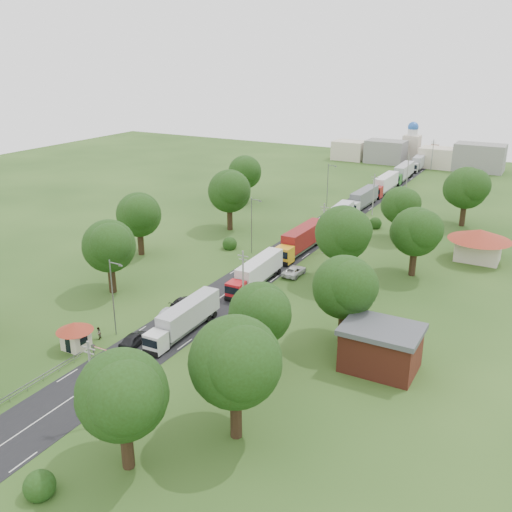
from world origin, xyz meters
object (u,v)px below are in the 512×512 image
Objects in this scene: info_sign at (349,217)px; car_lane_front at (134,339)px; pedestrian_near at (121,368)px; boom_barrier at (113,353)px; guard_booth at (75,332)px; car_lane_mid at (170,313)px; truck_0 at (185,318)px.

info_sign is 0.88× the size of car_lane_front.
car_lane_front is at bearing -96.97° from info_sign.
pedestrian_near is at bearing 111.64° from car_lane_front.
info_sign reaches higher than pedestrian_near.
info_sign is at bearing 83.76° from boom_barrier.
car_lane_mid is (4.95, 12.00, -1.44)m from guard_booth.
car_lane_mid is 2.71× the size of pedestrian_near.
guard_booth is at bearing -133.40° from truck_0.
car_lane_front is 2.90× the size of pedestrian_near.
pedestrian_near is at bearing -93.42° from info_sign.
truck_0 is (3.22, 9.58, 1.11)m from boom_barrier.
car_lane_front is (-0.29, 3.97, -0.09)m from boom_barrier.
info_sign is at bearing -103.49° from car_lane_front.
guard_booth is 13.06m from car_lane_mid.
boom_barrier is 10.17m from truck_0.
boom_barrier is 12.03m from car_lane_mid.
boom_barrier is at bearing 87.66° from car_lane_front.
boom_barrier is at bearing -108.58° from truck_0.
car_lane_front reaches higher than boom_barrier.
guard_booth is (-5.84, -0.00, 1.27)m from boom_barrier.
boom_barrier is 3.44m from pedestrian_near.
boom_barrier is at bearing 90.38° from car_lane_mid.
info_sign reaches higher than car_lane_mid.
pedestrian_near is (8.70, -1.91, -1.36)m from guard_booth.
car_lane_front is (5.55, 3.97, -1.37)m from guard_booth.
info_sign is at bearing -102.71° from car_lane_mid.
car_lane_front is at bearing 90.42° from car_lane_mid.
info_sign reaches higher than car_lane_front.
truck_0 is 6.73m from car_lane_front.
boom_barrier is at bearing -96.24° from info_sign.
car_lane_mid reaches higher than boom_barrier.
guard_booth is 0.32× the size of truck_0.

